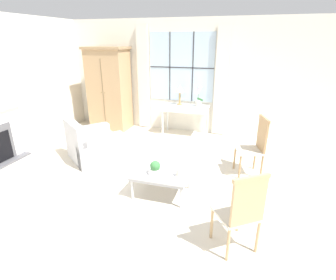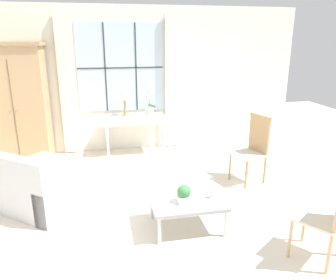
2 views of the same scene
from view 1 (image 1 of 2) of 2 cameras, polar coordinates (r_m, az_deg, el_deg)
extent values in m
plane|color=beige|center=(4.57, -7.03, -9.46)|extent=(14.00, 14.00, 0.00)
cube|color=silver|center=(6.87, 2.95, 13.45)|extent=(7.20, 0.06, 2.80)
cube|color=silver|center=(6.81, 2.91, 15.48)|extent=(1.64, 0.01, 1.66)
cube|color=#2D2D33|center=(6.88, 0.42, 15.57)|extent=(0.02, 0.02, 1.66)
cube|color=#2D2D33|center=(6.73, 5.43, 15.36)|extent=(0.02, 0.02, 1.66)
cube|color=#2D2D33|center=(6.80, 2.90, 15.48)|extent=(1.64, 0.02, 0.02)
cube|color=silver|center=(7.12, -5.38, 13.13)|extent=(0.31, 0.06, 2.63)
cube|color=silver|center=(6.62, 11.49, 12.21)|extent=(0.31, 0.06, 2.63)
cube|color=silver|center=(6.35, -31.48, 9.82)|extent=(0.06, 7.20, 2.80)
cube|color=tan|center=(7.23, -12.62, 10.47)|extent=(0.99, 0.67, 2.08)
cube|color=#977752|center=(7.12, -13.33, 18.94)|extent=(1.07, 0.73, 0.06)
cube|color=brown|center=(6.96, -13.95, 9.60)|extent=(0.01, 0.01, 1.75)
sphere|color=#997F4C|center=(6.97, -14.37, 9.93)|extent=(0.03, 0.03, 0.03)
sphere|color=#997F4C|center=(6.92, -13.65, 9.92)|extent=(0.03, 0.03, 0.03)
cube|color=silver|center=(6.62, 3.82, 7.33)|extent=(1.16, 0.50, 0.03)
cube|color=silver|center=(6.63, 3.81, 6.79)|extent=(1.11, 0.48, 0.10)
cylinder|color=silver|center=(6.66, -1.21, 4.10)|extent=(0.04, 0.04, 0.73)
cylinder|color=silver|center=(6.42, 7.99, 3.23)|extent=(0.04, 0.04, 0.73)
cylinder|color=silver|center=(7.05, -0.13, 5.05)|extent=(0.04, 0.04, 0.73)
cylinder|color=silver|center=(6.82, 8.58, 4.26)|extent=(0.04, 0.04, 0.73)
cylinder|color=#9E7F47|center=(6.71, 2.54, 7.79)|extent=(0.13, 0.13, 0.02)
cylinder|color=#9E7F47|center=(6.67, 2.57, 9.12)|extent=(0.04, 0.04, 0.30)
cone|color=beige|center=(6.63, 2.60, 11.15)|extent=(0.22, 0.22, 0.18)
cylinder|color=#BCB7AD|center=(6.57, 6.53, 7.90)|extent=(0.16, 0.16, 0.14)
cylinder|color=#38753D|center=(6.52, 6.62, 10.01)|extent=(0.01, 0.01, 0.36)
cube|color=#38753D|center=(6.54, 6.99, 8.79)|extent=(0.15, 0.02, 0.09)
sphere|color=silver|center=(6.53, 6.40, 10.20)|extent=(0.09, 0.09, 0.09)
sphere|color=silver|center=(6.52, 6.67, 10.73)|extent=(0.09, 0.09, 0.09)
sphere|color=silver|center=(6.50, 6.94, 11.27)|extent=(0.09, 0.09, 0.09)
cube|color=#B2B2B7|center=(5.59, -15.52, -1.65)|extent=(1.29, 1.28, 0.45)
cube|color=#B2B2B7|center=(5.35, -19.69, 1.58)|extent=(0.83, 0.69, 0.38)
cube|color=#B2B2B7|center=(5.89, -16.83, 0.11)|extent=(0.71, 0.84, 0.59)
cube|color=#B2B2B7|center=(5.24, -14.20, -2.22)|extent=(0.71, 0.84, 0.59)
cube|color=beige|center=(4.88, 17.22, -2.18)|extent=(0.55, 0.55, 0.03)
cube|color=#9E7A51|center=(4.85, 19.85, 1.00)|extent=(0.16, 0.40, 0.55)
cube|color=#9E7A51|center=(4.76, 20.28, 4.34)|extent=(0.17, 0.42, 0.05)
cylinder|color=#9E7A51|center=(4.76, 15.37, -5.74)|extent=(0.04, 0.04, 0.44)
cylinder|color=#9E7A51|center=(5.09, 14.29, -3.82)|extent=(0.04, 0.04, 0.44)
cylinder|color=#9E7A51|center=(4.88, 19.69, -5.60)|extent=(0.04, 0.04, 0.44)
cylinder|color=#9E7A51|center=(5.20, 18.36, -3.74)|extent=(0.04, 0.04, 0.44)
cube|color=beige|center=(3.21, 14.51, -15.16)|extent=(0.61, 0.61, 0.03)
cube|color=tan|center=(2.92, 17.16, -12.84)|extent=(0.35, 0.27, 0.52)
cube|color=tan|center=(2.78, 17.78, -8.00)|extent=(0.37, 0.29, 0.05)
cylinder|color=tan|center=(3.39, 9.51, -17.38)|extent=(0.04, 0.04, 0.44)
cylinder|color=tan|center=(3.56, 15.14, -15.80)|extent=(0.04, 0.04, 0.44)
cylinder|color=tan|center=(3.14, 12.95, -21.30)|extent=(0.04, 0.04, 0.44)
cylinder|color=tan|center=(3.33, 18.90, -19.29)|extent=(0.04, 0.04, 0.44)
cube|color=#BCBCC1|center=(4.09, -1.36, -7.01)|extent=(0.87, 0.66, 0.03)
cube|color=#A0A0A4|center=(4.11, -1.36, -7.41)|extent=(0.85, 0.64, 0.04)
cylinder|color=#BCBCC1|center=(4.09, -7.80, -10.39)|extent=(0.04, 0.04, 0.37)
cylinder|color=#BCBCC1|center=(3.87, 2.87, -12.24)|extent=(0.04, 0.04, 0.37)
cylinder|color=#BCBCC1|center=(4.53, -4.88, -6.94)|extent=(0.04, 0.04, 0.37)
cylinder|color=#BCBCC1|center=(4.33, 4.73, -8.36)|extent=(0.04, 0.04, 0.37)
cube|color=white|center=(4.00, -2.77, -6.85)|extent=(0.15, 0.15, 0.08)
sphere|color=#38753D|center=(3.95, -2.79, -5.64)|extent=(0.16, 0.16, 0.16)
cylinder|color=silver|center=(3.95, 2.23, -7.79)|extent=(0.09, 0.09, 0.01)
cylinder|color=beige|center=(3.93, 2.25, -7.06)|extent=(0.06, 0.06, 0.10)
cylinder|color=black|center=(3.90, 2.26, -6.32)|extent=(0.00, 0.00, 0.01)
camera|label=2|loc=(2.08, -71.50, 3.56)|focal=35.00mm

